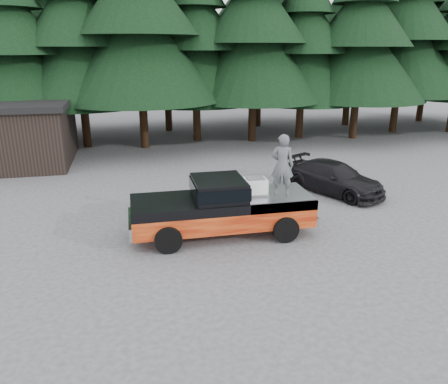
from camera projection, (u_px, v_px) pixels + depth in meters
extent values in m
plane|color=#444547|center=(197.00, 243.00, 13.83)|extent=(120.00, 120.00, 0.00)
cube|color=black|center=(219.00, 188.00, 13.94)|extent=(1.66, 1.90, 0.59)
cube|color=white|center=(255.00, 187.00, 14.18)|extent=(0.76, 0.64, 0.50)
imported|color=#505457|center=(282.00, 165.00, 13.87)|extent=(0.84, 0.68, 2.00)
imported|color=black|center=(334.00, 178.00, 18.45)|extent=(3.72, 4.81, 1.30)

